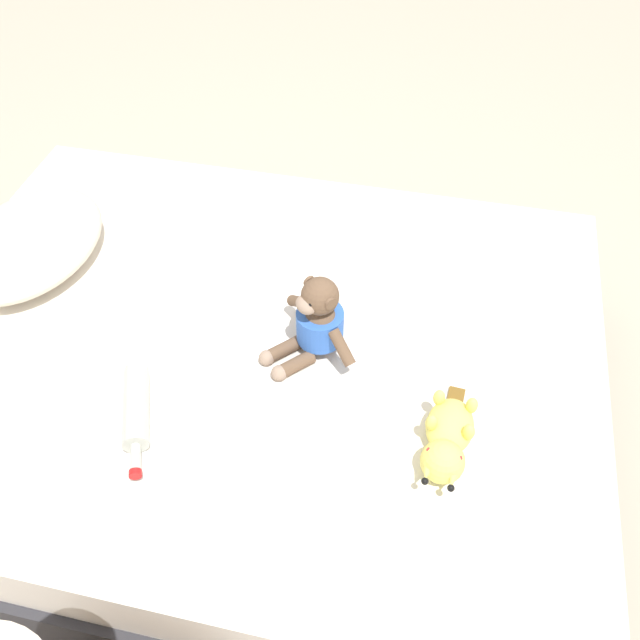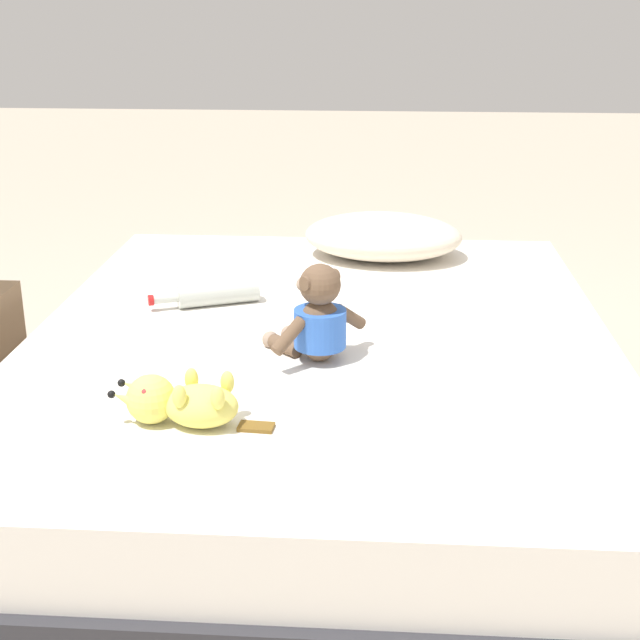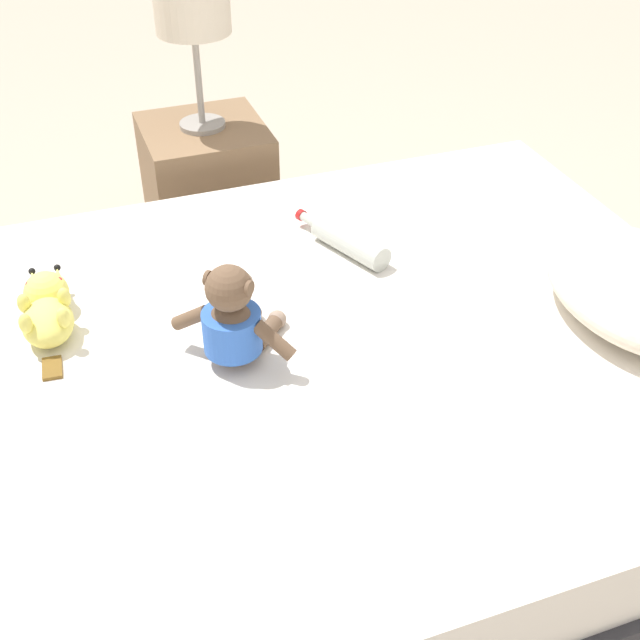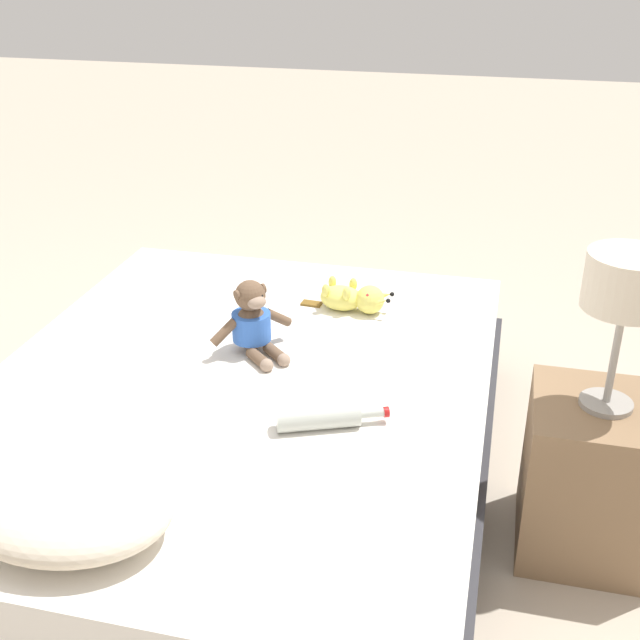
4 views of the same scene
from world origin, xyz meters
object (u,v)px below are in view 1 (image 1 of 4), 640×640
at_px(plush_monkey, 316,323).
at_px(glass_bottle, 136,409).
at_px(bed, 253,384).
at_px(pillow, 29,243).
at_px(plush_yellow_creature, 447,440).

height_order(plush_monkey, glass_bottle, plush_monkey).
bearing_deg(bed, pillow, 77.70).
relative_size(bed, plush_monkey, 7.50).
bearing_deg(glass_bottle, bed, -31.12).
height_order(pillow, glass_bottle, pillow).
xyz_separation_m(pillow, plush_monkey, (-0.15, -0.89, 0.03)).
xyz_separation_m(bed, glass_bottle, (-0.31, 0.18, 0.24)).
distance_m(bed, pillow, 0.77).
relative_size(plush_monkey, plush_yellow_creature, 0.78).
bearing_deg(plush_monkey, glass_bottle, 129.63).
bearing_deg(glass_bottle, pillow, 48.43).
bearing_deg(glass_bottle, plush_monkey, -50.37).
relative_size(pillow, plush_yellow_creature, 1.64).
xyz_separation_m(plush_monkey, glass_bottle, (-0.31, 0.37, -0.06)).
xyz_separation_m(bed, pillow, (0.15, 0.70, 0.28)).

